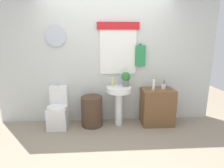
% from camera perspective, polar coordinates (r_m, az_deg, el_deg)
% --- Properties ---
extents(ground_plane, '(8.00, 8.00, 0.00)m').
position_cam_1_polar(ground_plane, '(3.04, -0.59, -19.69)').
color(ground_plane, gray).
extents(back_wall, '(4.40, 0.18, 2.60)m').
position_cam_1_polar(back_wall, '(3.71, -1.55, 7.99)').
color(back_wall, silver).
rests_on(back_wall, ground_plane).
extents(toilet, '(0.38, 0.51, 0.80)m').
position_cam_1_polar(toilet, '(3.78, -16.41, -8.16)').
color(toilet, white).
rests_on(toilet, ground_plane).
extents(laundry_hamper, '(0.42, 0.42, 0.60)m').
position_cam_1_polar(laundry_hamper, '(3.66, -6.33, -8.47)').
color(laundry_hamper, '#4C3828').
rests_on(laundry_hamper, ground_plane).
extents(pedestal_sink, '(0.49, 0.49, 0.78)m').
position_cam_1_polar(pedestal_sink, '(3.57, 2.14, -4.16)').
color(pedestal_sink, white).
rests_on(pedestal_sink, ground_plane).
extents(faucet, '(0.03, 0.03, 0.10)m').
position_cam_1_polar(faucet, '(3.62, 1.99, 0.26)').
color(faucet, silver).
rests_on(faucet, pedestal_sink).
extents(wooden_cabinet, '(0.63, 0.44, 0.72)m').
position_cam_1_polar(wooden_cabinet, '(3.80, 13.99, -6.92)').
color(wooden_cabinet, brown).
rests_on(wooden_cabinet, ground_plane).
extents(soap_bottle, '(0.05, 0.05, 0.17)m').
position_cam_1_polar(soap_bottle, '(3.54, 0.17, 0.53)').
color(soap_bottle, '#DBD166').
rests_on(soap_bottle, pedestal_sink).
extents(potted_plant, '(0.18, 0.18, 0.28)m').
position_cam_1_polar(potted_plant, '(3.56, 4.35, 1.84)').
color(potted_plant, slate).
rests_on(potted_plant, pedestal_sink).
extents(lotion_bottle, '(0.05, 0.05, 0.20)m').
position_cam_1_polar(lotion_bottle, '(3.60, 12.94, -0.28)').
color(lotion_bottle, white).
rests_on(lotion_bottle, wooden_cabinet).
extents(toothbrush_cup, '(0.08, 0.08, 0.19)m').
position_cam_1_polar(toothbrush_cup, '(3.73, 15.86, -0.71)').
color(toothbrush_cup, silver).
rests_on(toothbrush_cup, wooden_cabinet).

